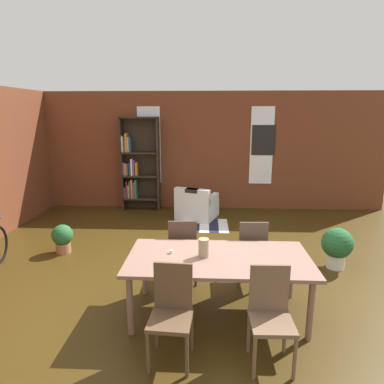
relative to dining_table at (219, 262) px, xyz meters
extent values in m
plane|color=#3A290C|center=(-0.21, 0.62, -0.67)|extent=(10.44, 10.44, 0.00)
cube|color=brown|center=(-0.21, 4.70, 0.76)|extent=(8.81, 0.12, 2.86)
cube|color=white|center=(-1.58, 4.63, 0.91)|extent=(0.55, 0.02, 1.86)
cube|color=white|center=(1.15, 4.63, 0.91)|extent=(0.55, 0.02, 1.86)
cube|color=#7E5D4F|center=(0.00, 0.00, 0.05)|extent=(2.11, 1.04, 0.04)
cylinder|color=#7E5D4F|center=(-0.95, -0.42, -0.32)|extent=(0.07, 0.07, 0.70)
cylinder|color=#7E5D4F|center=(0.95, -0.42, -0.32)|extent=(0.07, 0.07, 0.70)
cylinder|color=#7E5D4F|center=(-0.95, 0.42, -0.32)|extent=(0.07, 0.07, 0.70)
cylinder|color=#7E5D4F|center=(0.95, 0.42, -0.32)|extent=(0.07, 0.07, 0.70)
cylinder|color=#998466|center=(-0.17, 0.00, 0.18)|extent=(0.12, 0.12, 0.22)
cylinder|color=silver|center=(-0.56, 0.08, 0.09)|extent=(0.04, 0.04, 0.04)
cube|color=brown|center=(0.47, -0.82, -0.22)|extent=(0.41, 0.41, 0.04)
cube|color=brown|center=(0.47, -0.64, 0.03)|extent=(0.38, 0.04, 0.50)
cylinder|color=brown|center=(0.30, -1.01, -0.45)|extent=(0.04, 0.04, 0.43)
cylinder|color=brown|center=(0.66, -1.00, -0.45)|extent=(0.04, 0.04, 0.43)
cylinder|color=brown|center=(0.29, -0.65, -0.45)|extent=(0.04, 0.04, 0.43)
cylinder|color=brown|center=(0.65, -0.64, -0.45)|extent=(0.04, 0.04, 0.43)
cube|color=#463124|center=(-0.47, 0.82, -0.22)|extent=(0.41, 0.41, 0.04)
cube|color=#463124|center=(-0.47, 0.64, 0.03)|extent=(0.38, 0.04, 0.50)
cylinder|color=#463124|center=(-0.30, 1.01, -0.45)|extent=(0.04, 0.04, 0.43)
cylinder|color=#463124|center=(-0.66, 1.00, -0.45)|extent=(0.04, 0.04, 0.43)
cylinder|color=#463124|center=(-0.29, 0.65, -0.45)|extent=(0.04, 0.04, 0.43)
cylinder|color=#463124|center=(-0.65, 0.64, -0.45)|extent=(0.04, 0.04, 0.43)
cube|color=brown|center=(-0.47, -0.82, -0.22)|extent=(0.43, 0.43, 0.04)
cube|color=brown|center=(-0.46, -0.64, 0.03)|extent=(0.38, 0.05, 0.50)
cylinder|color=brown|center=(-0.67, -0.99, -0.45)|extent=(0.04, 0.04, 0.43)
cylinder|color=brown|center=(-0.31, -1.01, -0.45)|extent=(0.04, 0.04, 0.43)
cylinder|color=brown|center=(-0.64, -0.63, -0.45)|extent=(0.04, 0.04, 0.43)
cylinder|color=brown|center=(-0.28, -0.65, -0.45)|extent=(0.04, 0.04, 0.43)
cube|color=#45392B|center=(0.47, 0.82, -0.22)|extent=(0.42, 0.42, 0.04)
cube|color=#45392B|center=(0.48, 0.64, 0.03)|extent=(0.38, 0.04, 0.50)
cylinder|color=#45392B|center=(0.65, 1.01, -0.45)|extent=(0.04, 0.04, 0.43)
cylinder|color=#45392B|center=(0.29, 1.00, -0.45)|extent=(0.04, 0.04, 0.43)
cylinder|color=#45392B|center=(0.66, 0.65, -0.45)|extent=(0.04, 0.04, 0.43)
cylinder|color=#45392B|center=(0.30, 0.64, -0.45)|extent=(0.04, 0.04, 0.43)
cube|color=#2D2319|center=(-2.22, 4.43, 0.47)|extent=(0.04, 0.32, 2.26)
cube|color=#2D2319|center=(-1.34, 4.43, 0.47)|extent=(0.04, 0.32, 2.26)
cube|color=#2D2319|center=(-1.78, 4.58, 0.47)|extent=(0.92, 0.01, 2.26)
cube|color=#2D2319|center=(-1.78, 4.43, -0.38)|extent=(0.88, 0.32, 0.04)
cube|color=#4C4C51|center=(-2.17, 4.43, -0.23)|extent=(0.05, 0.22, 0.26)
cube|color=#B22D28|center=(-2.13, 4.43, -0.16)|extent=(0.03, 0.20, 0.41)
cube|color=white|center=(-2.09, 4.43, -0.21)|extent=(0.03, 0.20, 0.31)
cube|color=#4C4C51|center=(-2.04, 4.43, -0.15)|extent=(0.04, 0.27, 0.42)
cube|color=orange|center=(-2.00, 4.43, -0.14)|extent=(0.04, 0.26, 0.45)
cube|color=#8C4C8C|center=(-1.95, 4.43, -0.17)|extent=(0.03, 0.24, 0.39)
cube|color=#33724C|center=(-1.90, 4.43, -0.14)|extent=(0.05, 0.25, 0.45)
cube|color=#2D2319|center=(-1.78, 4.43, 0.18)|extent=(0.88, 0.32, 0.04)
cube|color=#8C4C8C|center=(-2.18, 4.43, 0.36)|extent=(0.03, 0.22, 0.31)
cube|color=orange|center=(-2.13, 4.43, 0.35)|extent=(0.05, 0.21, 0.29)
cube|color=#4C4C51|center=(-2.09, 4.43, 0.35)|extent=(0.03, 0.22, 0.29)
cube|color=#284C8C|center=(-2.04, 4.43, 0.35)|extent=(0.04, 0.17, 0.30)
cube|color=white|center=(-1.98, 4.43, 0.40)|extent=(0.04, 0.25, 0.40)
cube|color=#8C4C8C|center=(-1.93, 4.43, 0.39)|extent=(0.03, 0.25, 0.38)
cube|color=orange|center=(-1.87, 4.43, 0.36)|extent=(0.05, 0.20, 0.31)
cube|color=#2D2319|center=(-1.78, 4.43, 0.75)|extent=(0.88, 0.32, 0.04)
cube|color=white|center=(-2.18, 4.43, 0.96)|extent=(0.03, 0.25, 0.38)
cube|color=#4C4C51|center=(-2.14, 4.43, 0.91)|extent=(0.03, 0.16, 0.28)
cube|color=orange|center=(-2.09, 4.43, 0.99)|extent=(0.05, 0.22, 0.45)
cube|color=gold|center=(-2.05, 4.43, 0.95)|extent=(0.04, 0.20, 0.36)
cube|color=#284C8C|center=(-2.00, 4.43, 0.95)|extent=(0.03, 0.23, 0.36)
cube|color=#2D2319|center=(-1.78, 4.43, 1.58)|extent=(0.88, 0.32, 0.04)
cube|color=silver|center=(-0.37, 3.79, -0.47)|extent=(1.01, 1.01, 0.40)
cube|color=silver|center=(-0.47, 3.49, -0.09)|extent=(0.81, 0.41, 0.35)
cube|color=silver|center=(-0.05, 3.68, -0.19)|extent=(0.34, 0.72, 0.15)
cube|color=silver|center=(-0.69, 3.90, -0.19)|extent=(0.34, 0.72, 0.15)
cube|color=black|center=(-0.47, 3.49, 0.04)|extent=(0.32, 0.25, 0.08)
cylinder|color=#9E6042|center=(-2.61, 1.70, -0.58)|extent=(0.25, 0.25, 0.18)
sphere|color=#235B2D|center=(-2.61, 1.70, -0.35)|extent=(0.35, 0.35, 0.35)
cylinder|color=silver|center=(1.86, 1.33, -0.56)|extent=(0.27, 0.27, 0.22)
sphere|color=#235B2D|center=(1.86, 1.33, -0.26)|extent=(0.47, 0.47, 0.47)
cube|color=#1E1E33|center=(-0.80, 3.24, -0.66)|extent=(0.20, 0.92, 0.01)
cube|color=white|center=(-0.60, 3.24, -0.66)|extent=(0.20, 0.92, 0.01)
cube|color=#1E1E33|center=(-0.40, 3.24, -0.66)|extent=(0.20, 0.92, 0.01)
cube|color=white|center=(-0.20, 3.24, -0.66)|extent=(0.20, 0.92, 0.01)
cube|color=#1E1E33|center=(0.00, 3.24, -0.66)|extent=(0.20, 0.92, 0.01)
cube|color=white|center=(0.20, 3.24, -0.66)|extent=(0.20, 0.92, 0.01)
cube|color=black|center=(1.19, 4.62, 1.04)|extent=(0.56, 0.03, 0.72)
camera|label=1|loc=(-0.13, -3.62, 1.69)|focal=31.53mm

